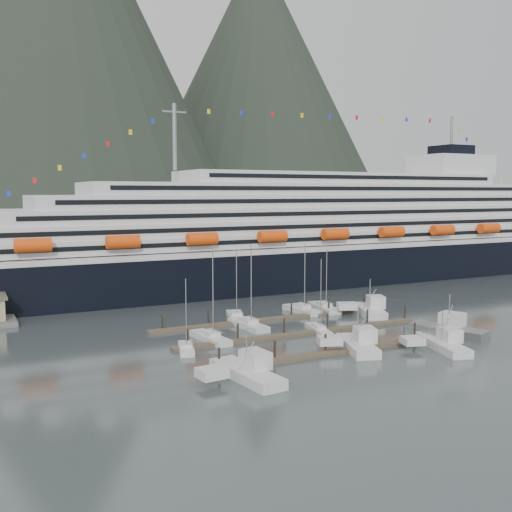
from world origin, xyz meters
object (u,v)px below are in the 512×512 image
object	(u,v)px
sailboat_b	(210,338)
sailboat_e	(236,317)
trawler_c	(441,343)
trawler_e	(369,310)
sailboat_a	(186,349)
trawler_a	(246,372)
trawler_d	(448,329)
sailboat_d	(319,330)
cruise_ship	(314,239)
sailboat_c	(248,325)
sailboat_g	(324,308)
trawler_b	(357,344)
sailboat_f	(302,310)

from	to	relation	value
sailboat_b	sailboat_e	world-z (taller)	sailboat_b
trawler_c	trawler_e	bearing A→B (deg)	2.38
sailboat_a	sailboat_e	bearing A→B (deg)	-26.67
trawler_a	trawler_e	world-z (taller)	trawler_e
trawler_d	sailboat_d	bearing A→B (deg)	37.53
sailboat_d	trawler_c	xyz separation A→B (m)	(11.36, -18.38, 0.48)
cruise_ship	sailboat_b	bearing A→B (deg)	-136.43
sailboat_c	sailboat_g	xyz separation A→B (m)	(21.74, 7.79, -0.03)
trawler_a	trawler_b	xyz separation A→B (m)	(22.17, 5.31, 0.01)
sailboat_a	sailboat_f	xyz separation A→B (m)	(32.15, 18.08, 0.05)
sailboat_c	trawler_a	xyz separation A→B (m)	(-13.74, -27.22, 0.50)
sailboat_a	sailboat_d	xyz separation A→B (m)	(25.71, 1.51, 0.00)
sailboat_b	sailboat_d	bearing A→B (deg)	-103.76
sailboat_g	trawler_b	distance (m)	32.55
cruise_ship	sailboat_b	xyz separation A→B (m)	(-51.08, -48.59, -11.59)
cruise_ship	trawler_c	world-z (taller)	cruise_ship
trawler_e	trawler_c	bearing A→B (deg)	-170.89
sailboat_a	sailboat_d	distance (m)	25.75
sailboat_g	cruise_ship	bearing A→B (deg)	-20.24
cruise_ship	sailboat_b	world-z (taller)	cruise_ship
sailboat_a	trawler_d	size ratio (longest dim) A/B	0.87
cruise_ship	sailboat_f	distance (m)	44.44
sailboat_b	trawler_b	xyz separation A→B (m)	(18.43, -16.06, 0.51)
sailboat_a	sailboat_b	world-z (taller)	sailboat_b
cruise_ship	trawler_a	bearing A→B (deg)	-128.08
trawler_b	trawler_a	bearing A→B (deg)	122.74
sailboat_c	trawler_e	size ratio (longest dim) A/B	1.24
sailboat_d	sailboat_e	bearing A→B (deg)	41.83
sailboat_g	sailboat_f	bearing A→B (deg)	98.72
sailboat_d	trawler_b	xyz separation A→B (m)	(-1.32, -13.13, 0.56)
sailboat_b	sailboat_e	distance (m)	17.37
sailboat_b	trawler_e	xyz separation A→B (m)	(37.48, 5.65, 0.55)
sailboat_g	trawler_b	bearing A→B (deg)	164.56
sailboat_a	trawler_c	world-z (taller)	sailboat_a
cruise_ship	sailboat_g	bearing A→B (deg)	-118.95
sailboat_g	trawler_e	bearing A→B (deg)	-135.60
trawler_c	trawler_e	size ratio (longest dim) A/B	1.05
sailboat_d	trawler_e	bearing A→B (deg)	-50.44
sailboat_e	trawler_d	xyz separation A→B (m)	(27.90, -28.47, 0.55)
sailboat_g	trawler_e	world-z (taller)	sailboat_g
sailboat_b	trawler_e	size ratio (longest dim) A/B	1.28
sailboat_a	trawler_c	size ratio (longest dim) A/B	0.87
sailboat_c	trawler_b	world-z (taller)	sailboat_c
cruise_ship	trawler_c	size ratio (longest dim) A/B	15.24
sailboat_a	trawler_b	bearing A→B (deg)	-98.67
sailboat_f	trawler_c	size ratio (longest dim) A/B	1.09
cruise_ship	sailboat_c	bearing A→B (deg)	-133.86
sailboat_f	sailboat_e	bearing A→B (deg)	85.59
trawler_e	sailboat_b	bearing A→B (deg)	120.96
sailboat_d	sailboat_f	size ratio (longest dim) A/B	0.91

